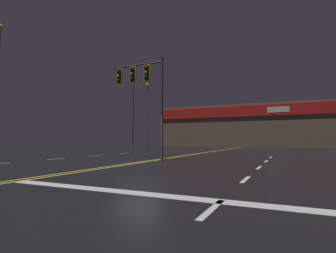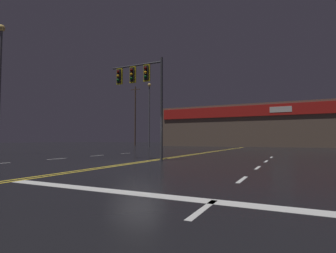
# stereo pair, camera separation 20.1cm
# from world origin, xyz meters

# --- Properties ---
(ground_plane) EXTENTS (200.00, 200.00, 0.00)m
(ground_plane) POSITION_xyz_m (0.00, 0.00, 0.00)
(ground_plane) COLOR black
(road_markings) EXTENTS (17.26, 60.00, 0.01)m
(road_markings) POSITION_xyz_m (1.26, -1.44, 0.00)
(road_markings) COLOR gold
(road_markings) RESTS_ON ground
(traffic_signal_median) EXTENTS (3.46, 0.36, 5.84)m
(traffic_signal_median) POSITION_xyz_m (-0.94, 1.59, 4.57)
(traffic_signal_median) COLOR #38383D
(traffic_signal_median) RESTS_ON ground
(streetlight_median_approach) EXTENTS (0.56, 0.56, 10.28)m
(streetlight_median_approach) POSITION_xyz_m (-13.67, 24.87, 6.49)
(streetlight_median_approach) COLOR #59595E
(streetlight_median_approach) RESTS_ON ground
(building_backdrop) EXTENTS (30.68, 10.23, 7.16)m
(building_backdrop) POSITION_xyz_m (0.00, 37.92, 3.59)
(building_backdrop) COLOR brown
(building_backdrop) RESTS_ON ground
(utility_pole_row) EXTENTS (45.75, 0.26, 12.16)m
(utility_pole_row) POSITION_xyz_m (-1.55, 33.86, 5.98)
(utility_pole_row) COLOR #4C3828
(utility_pole_row) RESTS_ON ground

